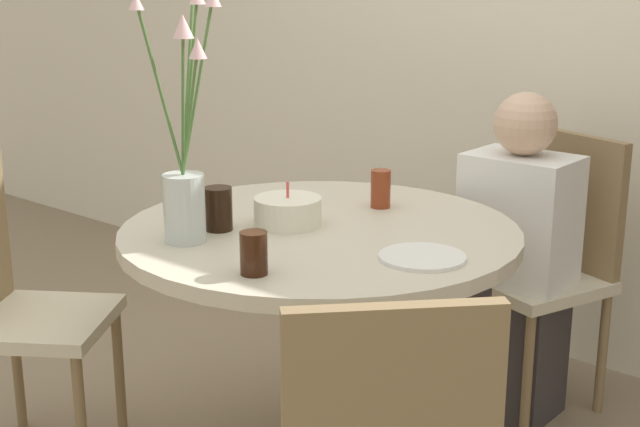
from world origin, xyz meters
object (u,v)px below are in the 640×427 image
object	(u,v)px
drink_glass_0	(218,209)
chair_left_flank	(12,295)
side_plate	(422,257)
drink_glass_2	(380,189)
birthday_cake	(288,211)
drink_glass_1	(254,253)
person_woman	(516,268)
chair_near_front	(552,255)
flower_vase	(185,167)

from	to	relation	value
drink_glass_0	chair_left_flank	bearing A→B (deg)	-150.31
side_plate	drink_glass_2	xyz separation A→B (m)	(-0.37, 0.33, 0.05)
birthday_cake	side_plate	bearing A→B (deg)	-1.29
drink_glass_1	chair_left_flank	bearing A→B (deg)	-172.51
person_woman	chair_near_front	bearing A→B (deg)	71.35
drink_glass_0	birthday_cake	bearing A→B (deg)	54.76
chair_near_front	drink_glass_0	distance (m)	1.21
birthday_cake	drink_glass_2	bearing A→B (deg)	75.14
chair_left_flank	drink_glass_1	world-z (taller)	chair_left_flank
side_plate	drink_glass_0	xyz separation A→B (m)	(-0.57, -0.15, 0.05)
side_plate	drink_glass_2	distance (m)	0.50
chair_left_flank	drink_glass_2	bearing A→B (deg)	-77.72
drink_glass_2	person_woman	world-z (taller)	person_woman
flower_vase	side_plate	size ratio (longest dim) A/B	3.05
birthday_cake	drink_glass_0	world-z (taller)	birthday_cake
chair_near_front	flower_vase	size ratio (longest dim) A/B	1.40
side_plate	drink_glass_1	bearing A→B (deg)	-124.55
flower_vase	drink_glass_1	xyz separation A→B (m)	(0.31, -0.07, -0.15)
person_woman	birthday_cake	bearing A→B (deg)	-113.47
chair_left_flank	drink_glass_0	xyz separation A→B (m)	(0.56, 0.32, 0.30)
chair_left_flank	drink_glass_1	size ratio (longest dim) A/B	8.98
birthday_cake	drink_glass_1	size ratio (longest dim) A/B	1.84
chair_left_flank	drink_glass_2	xyz separation A→B (m)	(0.75, 0.80, 0.29)
drink_glass_0	person_woman	size ratio (longest dim) A/B	0.11
drink_glass_1	birthday_cake	bearing A→B (deg)	121.19
drink_glass_1	drink_glass_2	distance (m)	0.69
birthday_cake	person_woman	xyz separation A→B (m)	(0.33, 0.75, -0.29)
chair_near_front	drink_glass_2	bearing A→B (deg)	-97.99
chair_left_flank	drink_glass_1	distance (m)	0.94
flower_vase	drink_glass_0	distance (m)	0.19
flower_vase	chair_left_flank	bearing A→B (deg)	-161.64
chair_near_front	drink_glass_2	distance (m)	0.72
side_plate	drink_glass_2	bearing A→B (deg)	138.48
side_plate	drink_glass_1	distance (m)	0.43
chair_near_front	flower_vase	world-z (taller)	flower_vase
chair_left_flank	drink_glass_2	world-z (taller)	chair_left_flank
chair_near_front	drink_glass_2	size ratio (longest dim) A/B	8.10
chair_near_front	person_woman	xyz separation A→B (m)	(-0.05, -0.15, -0.02)
birthday_cake	drink_glass_1	xyz separation A→B (m)	(0.22, -0.36, 0.01)
flower_vase	drink_glass_2	size ratio (longest dim) A/B	5.80
chair_left_flank	birthday_cake	xyz separation A→B (m)	(0.67, 0.48, 0.28)
drink_glass_0	flower_vase	bearing A→B (deg)	-82.63
chair_near_front	chair_left_flank	size ratio (longest dim) A/B	1.00
chair_near_front	drink_glass_0	xyz separation A→B (m)	(-0.49, -1.06, 0.30)
drink_glass_0	drink_glass_2	bearing A→B (deg)	67.62
flower_vase	side_plate	bearing A→B (deg)	26.46
flower_vase	drink_glass_1	world-z (taller)	flower_vase
flower_vase	drink_glass_1	distance (m)	0.35
birthday_cake	chair_near_front	bearing A→B (deg)	67.32
chair_left_flank	side_plate	world-z (taller)	chair_left_flank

